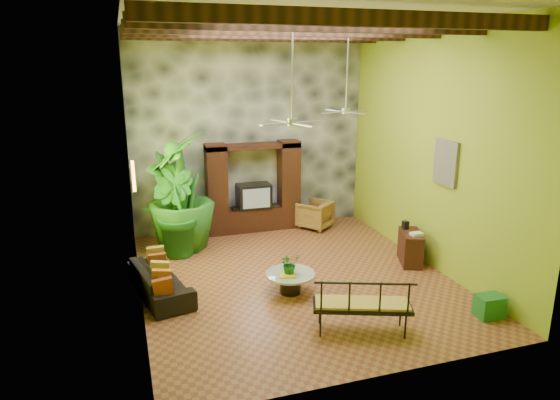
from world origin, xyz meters
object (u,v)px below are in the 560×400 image
object	(u,v)px
green_bin	(489,306)
sofa	(160,281)
wicker_armchair	(315,215)
iron_bench	(364,303)
ceiling_fan_front	(292,110)
ceiling_fan_back	(346,101)
tall_plant_a	(171,201)
coffee_table	(290,280)
entertainment_center	(254,194)
side_console	(410,248)
tall_plant_b	(174,212)
tall_plant_c	(180,191)

from	to	relation	value
green_bin	sofa	bearing A→B (deg)	154.08
wicker_armchair	iron_bench	bearing A→B (deg)	38.34
ceiling_fan_front	green_bin	size ratio (longest dim) A/B	4.19
ceiling_fan_back	iron_bench	bearing A→B (deg)	-109.34
sofa	tall_plant_a	xyz separation A→B (m)	(0.52, 2.51, 0.85)
ceiling_fan_back	coffee_table	distance (m)	4.11
entertainment_center	green_bin	world-z (taller)	entertainment_center
entertainment_center	side_console	size ratio (longest dim) A/B	2.75
tall_plant_b	tall_plant_c	size ratio (longest dim) A/B	0.74
entertainment_center	ceiling_fan_back	world-z (taller)	ceiling_fan_back
ceiling_fan_front	iron_bench	size ratio (longest dim) A/B	1.13
tall_plant_b	wicker_armchair	bearing A→B (deg)	12.02
sofa	iron_bench	world-z (taller)	iron_bench
ceiling_fan_front	tall_plant_a	distance (m)	4.18
sofa	side_console	bearing A→B (deg)	-102.59
entertainment_center	tall_plant_a	bearing A→B (deg)	-164.00
sofa	coffee_table	world-z (taller)	sofa
ceiling_fan_front	coffee_table	bearing A→B (deg)	-112.71
ceiling_fan_front	green_bin	distance (m)	4.80
ceiling_fan_back	side_console	xyz separation A→B (m)	(1.05, -1.25, -3.05)
ceiling_fan_front	green_bin	bearing A→B (deg)	-37.19
tall_plant_b	green_bin	size ratio (longest dim) A/B	4.56
tall_plant_a	ceiling_fan_back	bearing A→B (deg)	-19.54
ceiling_fan_front	ceiling_fan_back	distance (m)	2.41
wicker_armchair	iron_bench	xyz separation A→B (m)	(-1.24, -5.20, 0.17)
ceiling_fan_front	tall_plant_c	size ratio (longest dim) A/B	0.68
tall_plant_b	tall_plant_c	bearing A→B (deg)	60.87
ceiling_fan_back	sofa	xyz separation A→B (m)	(-4.25, -1.19, -3.12)
side_console	tall_plant_c	bearing A→B (deg)	173.34
ceiling_fan_front	entertainment_center	bearing A→B (deg)	86.76
entertainment_center	coffee_table	xyz separation A→B (m)	(-0.30, -3.78, -0.71)
ceiling_fan_front	tall_plant_b	xyz separation A→B (m)	(-1.93, 2.42, -2.39)
iron_bench	side_console	bearing A→B (deg)	65.93
ceiling_fan_back	tall_plant_b	world-z (taller)	ceiling_fan_back
entertainment_center	green_bin	distance (m)	6.33
entertainment_center	coffee_table	distance (m)	3.86
tall_plant_c	ceiling_fan_front	bearing A→B (deg)	-57.97
tall_plant_a	side_console	distance (m)	5.49
ceiling_fan_front	iron_bench	bearing A→B (deg)	-74.96
sofa	green_bin	xyz separation A→B (m)	(5.30, -2.58, -0.09)
entertainment_center	tall_plant_a	xyz separation A→B (m)	(-2.13, -0.61, 0.16)
tall_plant_b	tall_plant_c	distance (m)	0.54
wicker_armchair	tall_plant_b	world-z (taller)	tall_plant_b
ceiling_fan_front	side_console	world-z (taller)	ceiling_fan_front
iron_bench	ceiling_fan_back	bearing A→B (deg)	91.21
tall_plant_a	iron_bench	world-z (taller)	tall_plant_a
ceiling_fan_front	wicker_armchair	distance (m)	4.76
wicker_armchair	tall_plant_c	size ratio (longest dim) A/B	0.29
tall_plant_a	tall_plant_c	bearing A→B (deg)	-37.99
side_console	green_bin	xyz separation A→B (m)	(0.00, -2.51, -0.15)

